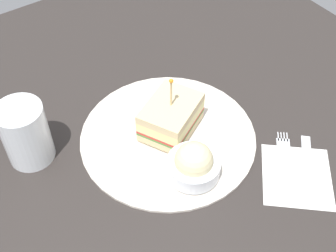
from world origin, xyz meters
The scene contains 8 objects.
ground_plane centered at (0.00, 0.00, -1.00)cm, with size 102.15×102.15×2.00cm, color #2D2826.
plate centered at (0.00, 0.00, 0.46)cm, with size 29.47×29.47×0.92cm, color silver.
sandwich_half_center centered at (-1.18, -0.84, 3.72)cm, with size 12.40×11.31×11.07cm.
coleslaw_bowl centered at (1.35, 8.72, 3.15)cm, with size 8.31×8.31×5.99cm.
drink_glass centered at (20.19, -9.63, 4.87)cm, with size 7.37×7.37×10.52cm.
napkin centered at (-11.96, 18.15, 0.07)cm, with size 11.85×10.66×0.15cm, color white.
fork centered at (-13.37, 13.94, 0.18)cm, with size 9.20×10.29×0.35cm.
knife centered at (-15.51, 16.96, 0.18)cm, with size 9.10×9.33×0.35cm.
Camera 1 is at (28.47, 40.68, 57.83)cm, focal length 48.31 mm.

